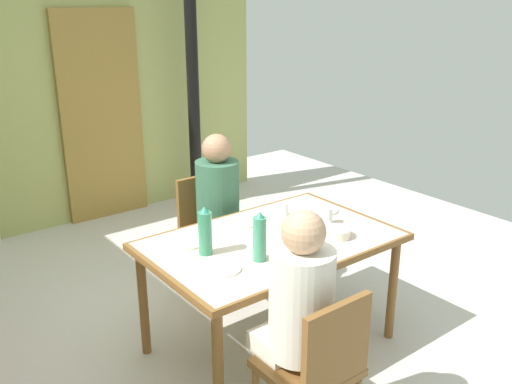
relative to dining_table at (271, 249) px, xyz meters
The scene contains 22 objects.
ground_plane 0.74m from the dining_table, 149.73° to the left, with size 6.87×6.87×0.00m, color beige.
wall_back 2.89m from the dining_table, 95.80° to the left, with size 4.32×0.10×2.55m, color tan.
door_wooden 2.75m from the dining_table, 87.45° to the left, with size 0.80×0.05×2.00m, color olive.
stove_pipe_column 2.72m from the dining_table, 68.18° to the left, with size 0.12×0.12×2.55m, color black.
dining_table is the anchor object (origin of this frame).
chair_near_diner 0.93m from the dining_table, 115.65° to the right, with size 0.40×0.40×0.87m.
chair_far_diner 0.85m from the dining_table, 83.82° to the left, with size 0.40×0.40×0.87m.
person_near_diner 0.80m from the dining_table, 119.90° to the right, with size 0.30×0.37×0.77m.
person_far_diner 0.70m from the dining_table, 82.61° to the left, with size 0.30×0.37×0.77m.
water_bottle_green_near 0.47m from the dining_table, behind, with size 0.08×0.08×0.28m.
water_bottle_green_far 0.36m from the dining_table, 141.72° to the right, with size 0.07×0.07×0.28m.
serving_bowl_center 0.40m from the dining_table, 34.17° to the right, with size 0.17×0.17×0.06m, color silver.
dinner_plate_near_left 0.57m from the dining_table, 15.08° to the left, with size 0.22×0.22×0.01m, color white.
dinner_plate_near_right 0.31m from the dining_table, 91.44° to the left, with size 0.20×0.20×0.01m, color white.
dinner_plate_far_center 0.49m from the dining_table, 161.35° to the right, with size 0.20×0.20×0.01m, color white.
dinner_plate_far_side 0.51m from the dining_table, 149.90° to the left, with size 0.22×0.22×0.01m, color white.
drinking_glass_by_near_diner 0.44m from the dining_table, ahead, with size 0.06×0.06×0.10m, color silver.
drinking_glass_by_far_diner 0.39m from the dining_table, 38.21° to the left, with size 0.06×0.06×0.09m, color silver.
bread_plate_sliced 0.26m from the dining_table, 88.52° to the right, with size 0.19×0.19×0.02m, color #DBB77A.
cutlery_knife_near 0.56m from the dining_table, 16.78° to the right, with size 0.15×0.02×0.00m, color silver.
cutlery_fork_near 0.19m from the dining_table, behind, with size 0.15×0.02×0.00m, color silver.
cutlery_knife_far 0.40m from the dining_table, 63.55° to the right, with size 0.15×0.02×0.00m, color silver.
Camera 1 is at (-1.62, -2.49, 2.08)m, focal length 38.90 mm.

